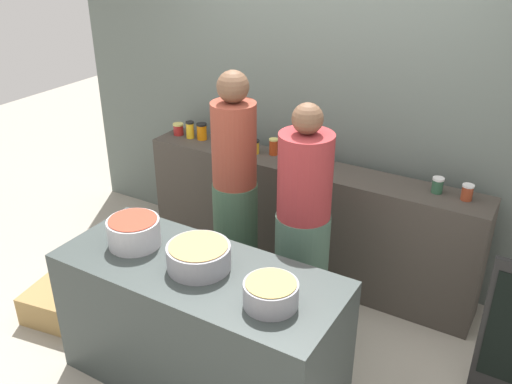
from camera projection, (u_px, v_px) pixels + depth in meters
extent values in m
plane|color=#9E988A|center=(230.00, 351.00, 3.75)|extent=(12.00, 12.00, 0.00)
cube|color=slate|center=(330.00, 83.00, 4.20)|extent=(4.80, 0.12, 3.00)
cube|color=#3F3933|center=(304.00, 220.00, 4.39)|extent=(2.70, 0.36, 0.95)
cube|color=#323A39|center=(201.00, 327.00, 3.33)|extent=(1.70, 0.70, 0.85)
cylinder|color=#A42220|center=(178.00, 130.00, 4.73)|extent=(0.08, 0.08, 0.09)
cylinder|color=#D6C666|center=(178.00, 124.00, 4.71)|extent=(0.09, 0.09, 0.01)
cylinder|color=yellow|center=(190.00, 131.00, 4.66)|extent=(0.07, 0.07, 0.13)
cylinder|color=black|center=(190.00, 122.00, 4.63)|extent=(0.07, 0.07, 0.01)
cylinder|color=orange|center=(202.00, 132.00, 4.63)|extent=(0.08, 0.08, 0.12)
cylinder|color=black|center=(201.00, 124.00, 4.60)|extent=(0.09, 0.09, 0.01)
cylinder|color=#B12924|center=(237.00, 143.00, 4.44)|extent=(0.07, 0.07, 0.10)
cylinder|color=black|center=(237.00, 137.00, 4.42)|extent=(0.07, 0.07, 0.01)
cylinder|color=gold|center=(254.00, 147.00, 4.37)|extent=(0.08, 0.08, 0.09)
cylinder|color=black|center=(254.00, 141.00, 4.34)|extent=(0.09, 0.09, 0.01)
cylinder|color=#B23B17|center=(273.00, 147.00, 4.33)|extent=(0.07, 0.07, 0.12)
cylinder|color=#D6C666|center=(274.00, 140.00, 4.30)|extent=(0.07, 0.07, 0.01)
cylinder|color=#AD201E|center=(318.00, 157.00, 4.15)|extent=(0.07, 0.07, 0.13)
cylinder|color=silver|center=(318.00, 149.00, 4.12)|extent=(0.08, 0.08, 0.01)
cylinder|color=#2C563C|center=(437.00, 186.00, 3.75)|extent=(0.07, 0.07, 0.09)
cylinder|color=silver|center=(439.00, 179.00, 3.72)|extent=(0.08, 0.08, 0.02)
cylinder|color=brown|center=(467.00, 193.00, 3.65)|extent=(0.07, 0.07, 0.10)
cylinder|color=silver|center=(468.00, 186.00, 3.62)|extent=(0.08, 0.08, 0.01)
cylinder|color=#B7B7BC|center=(134.00, 232.00, 3.33)|extent=(0.32, 0.32, 0.17)
cylinder|color=#9D3C2A|center=(133.00, 220.00, 3.29)|extent=(0.29, 0.29, 0.00)
cylinder|color=gray|center=(199.00, 257.00, 3.12)|extent=(0.36, 0.36, 0.14)
cylinder|color=tan|center=(198.00, 246.00, 3.08)|extent=(0.33, 0.33, 0.00)
cylinder|color=gray|center=(271.00, 294.00, 2.82)|extent=(0.28, 0.28, 0.13)
cylinder|color=tan|center=(271.00, 283.00, 2.79)|extent=(0.26, 0.26, 0.00)
cylinder|color=#3F5E46|center=(236.00, 242.00, 4.09)|extent=(0.32, 0.32, 0.96)
cylinder|color=brown|center=(234.00, 145.00, 3.75)|extent=(0.31, 0.31, 0.59)
sphere|color=brown|center=(233.00, 87.00, 3.57)|extent=(0.21, 0.21, 0.21)
cylinder|color=#446151|center=(301.00, 274.00, 3.77)|extent=(0.36, 0.36, 0.91)
cylinder|color=maroon|center=(305.00, 176.00, 3.44)|extent=(0.35, 0.35, 0.56)
sphere|color=brown|center=(308.00, 119.00, 3.27)|extent=(0.19, 0.19, 0.19)
cube|color=#9A7947|center=(59.00, 305.00, 4.01)|extent=(0.50, 0.43, 0.22)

